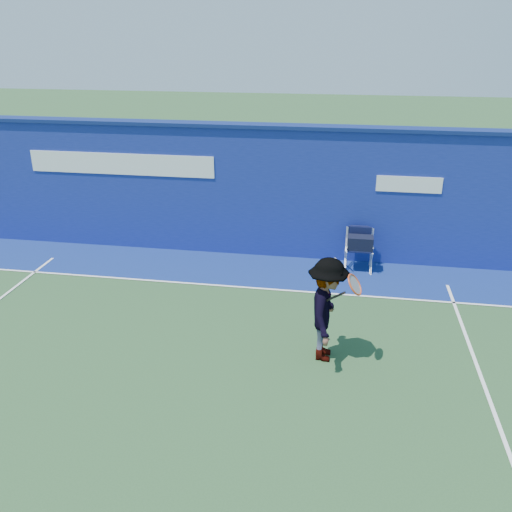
% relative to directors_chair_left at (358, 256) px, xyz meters
% --- Properties ---
extents(ground, '(80.00, 80.00, 0.00)m').
position_rel_directors_chair_left_xyz_m(ground, '(-2.61, -4.61, -0.31)').
color(ground, '#294C28').
rests_on(ground, ground).
extents(stadium_wall, '(24.00, 0.50, 3.08)m').
position_rel_directors_chair_left_xyz_m(stadium_wall, '(-2.61, 0.59, 1.24)').
color(stadium_wall, navy).
rests_on(stadium_wall, ground).
extents(out_of_bounds_strip, '(24.00, 1.80, 0.01)m').
position_rel_directors_chair_left_xyz_m(out_of_bounds_strip, '(-2.61, -0.51, -0.31)').
color(out_of_bounds_strip, navy).
rests_on(out_of_bounds_strip, ground).
extents(court_lines, '(24.00, 12.00, 0.01)m').
position_rel_directors_chair_left_xyz_m(court_lines, '(-2.61, -4.01, -0.30)').
color(court_lines, white).
rests_on(court_lines, out_of_bounds_strip).
extents(directors_chair_left, '(0.56, 0.52, 0.94)m').
position_rel_directors_chair_left_xyz_m(directors_chair_left, '(0.00, 0.00, 0.00)').
color(directors_chair_left, silver).
rests_on(directors_chair_left, ground).
extents(directors_chair_right, '(0.56, 0.50, 0.94)m').
position_rel_directors_chair_left_xyz_m(directors_chair_right, '(0.03, -0.09, 0.08)').
color(directors_chair_right, silver).
rests_on(directors_chair_right, ground).
extents(water_bottle, '(0.07, 0.07, 0.25)m').
position_rel_directors_chair_left_xyz_m(water_bottle, '(-0.51, -0.11, -0.19)').
color(water_bottle, silver).
rests_on(water_bottle, ground).
extents(tennis_player, '(0.90, 1.16, 1.76)m').
position_rel_directors_chair_left_xyz_m(tennis_player, '(-0.56, -3.73, 0.57)').
color(tennis_player, '#EA4738').
rests_on(tennis_player, ground).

